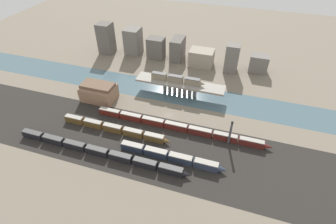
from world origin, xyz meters
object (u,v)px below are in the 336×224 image
object	(u,v)px
train_yard_far	(115,129)
signal_tower	(230,133)
train_on_bridge	(177,79)
train_yard_near	(100,152)
train_yard_mid	(171,156)
warehouse_building	(99,92)
train_yard_outer	(179,127)

from	to	relation	value
train_yard_far	signal_tower	bearing A→B (deg)	9.41
train_on_bridge	signal_tower	size ratio (longest dim) A/B	2.32
train_yard_near	train_yard_mid	distance (m)	32.63
train_on_bridge	train_yard_near	bearing A→B (deg)	-108.70
train_yard_mid	train_yard_far	bearing A→B (deg)	164.62
warehouse_building	train_yard_mid	bearing A→B (deg)	-30.57
train_on_bridge	train_yard_far	distance (m)	47.43
train_yard_near	train_yard_mid	world-z (taller)	train_yard_mid
train_yard_near	train_yard_far	distance (m)	16.06
train_yard_outer	train_yard_mid	bearing A→B (deg)	-83.59
train_yard_far	warehouse_building	bearing A→B (deg)	133.18
train_yard_mid	warehouse_building	bearing A→B (deg)	149.43
train_yard_near	train_yard_outer	xyz separation A→B (m)	(29.59, 27.13, 0.02)
train_yard_outer	warehouse_building	bearing A→B (deg)	167.09
train_on_bridge	train_yard_far	xyz separation A→B (m)	(-20.19, -42.15, -8.06)
train_on_bridge	train_yard_mid	world-z (taller)	train_on_bridge
train_on_bridge	train_yard_mid	xyz separation A→B (m)	(12.13, -51.04, -8.02)
signal_tower	train_yard_far	bearing A→B (deg)	-170.59
signal_tower	train_yard_near	bearing A→B (deg)	-155.36
train_yard_near	train_yard_outer	world-z (taller)	train_yard_outer
warehouse_building	signal_tower	distance (m)	78.28
train_yard_far	signal_tower	world-z (taller)	signal_tower
train_yard_outer	warehouse_building	world-z (taller)	warehouse_building
train_yard_mid	train_yard_outer	size ratio (longest dim) A/B	0.54
warehouse_building	signal_tower	size ratio (longest dim) A/B	1.35
train_on_bridge	train_yard_outer	size ratio (longest dim) A/B	0.36
train_on_bridge	signal_tower	xyz separation A→B (m)	(35.37, -32.94, -3.19)
train_yard_mid	warehouse_building	size ratio (longest dim) A/B	2.61
signal_tower	train_on_bridge	bearing A→B (deg)	137.03
train_on_bridge	warehouse_building	distance (m)	46.20
train_yard_far	signal_tower	distance (m)	56.53
train_yard_far	train_yard_outer	xyz separation A→B (m)	(30.08, 11.08, -0.05)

